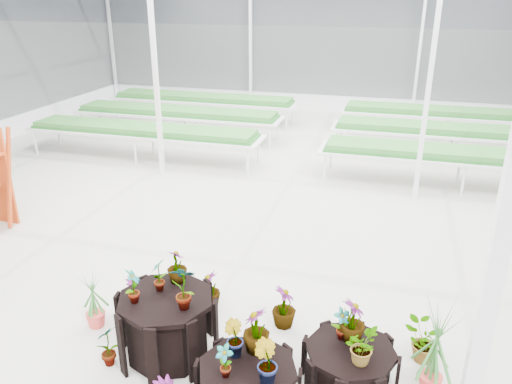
# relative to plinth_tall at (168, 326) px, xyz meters

# --- Properties ---
(ground_plane) EXTENTS (24.00, 24.00, 0.00)m
(ground_plane) POSITION_rel_plinth_tall_xyz_m (0.01, 2.05, -0.41)
(ground_plane) COLOR gray
(ground_plane) RESTS_ON ground
(greenhouse_shell) EXTENTS (18.00, 24.00, 4.50)m
(greenhouse_shell) POSITION_rel_plinth_tall_xyz_m (0.01, 2.05, 1.84)
(greenhouse_shell) COLOR white
(greenhouse_shell) RESTS_ON ground
(steel_frame) EXTENTS (18.00, 24.00, 4.50)m
(steel_frame) POSITION_rel_plinth_tall_xyz_m (0.01, 2.05, 1.84)
(steel_frame) COLOR silver
(steel_frame) RESTS_ON ground
(nursery_benches) EXTENTS (16.00, 7.00, 0.84)m
(nursery_benches) POSITION_rel_plinth_tall_xyz_m (0.01, 9.25, 0.01)
(nursery_benches) COLOR silver
(nursery_benches) RESTS_ON ground
(plinth_tall) EXTENTS (1.37, 1.37, 0.82)m
(plinth_tall) POSITION_rel_plinth_tall_xyz_m (0.00, 0.00, 0.00)
(plinth_tall) COLOR black
(plinth_tall) RESTS_ON ground
(plinth_low) EXTENTS (1.14, 1.14, 0.48)m
(plinth_low) POSITION_rel_plinth_tall_xyz_m (2.20, 0.10, -0.17)
(plinth_low) COLOR black
(plinth_low) RESTS_ON ground
(nursery_plants) EXTENTS (4.68, 2.92, 1.40)m
(nursery_plants) POSITION_rel_plinth_tall_xyz_m (1.19, 0.14, 0.12)
(nursery_plants) COLOR #316B2C
(nursery_plants) RESTS_ON ground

